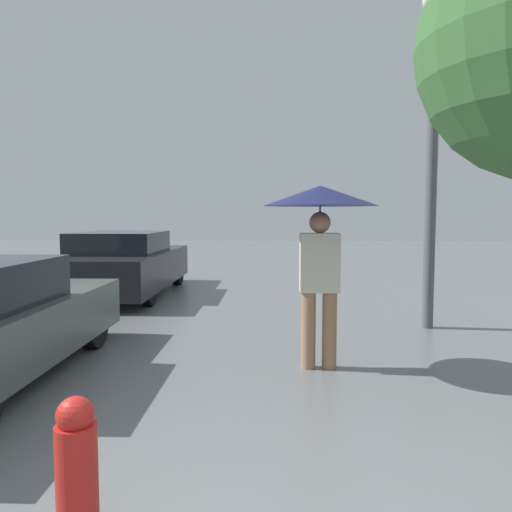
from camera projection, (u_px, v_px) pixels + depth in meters
pedestrian at (320, 220)px, 5.04m from camera, size 1.16×1.16×1.88m
parked_car_farthest at (123, 264)px, 10.00m from camera, size 1.84×4.37×1.25m
street_lamp at (433, 119)px, 6.79m from camera, size 0.36×0.36×4.64m
fire_hydrant at (77, 479)px, 2.27m from camera, size 0.19×0.19×0.76m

